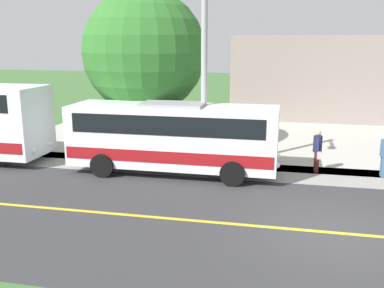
{
  "coord_description": "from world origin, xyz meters",
  "views": [
    {
      "loc": [
        11.23,
        -1.44,
        4.96
      ],
      "look_at": [
        -3.5,
        -4.61,
        1.4
      ],
      "focal_mm": 40.55,
      "sensor_mm": 36.0,
      "label": 1
    }
  ],
  "objects": [
    {
      "name": "commercial_building",
      "position": [
        -21.4,
        4.12,
        2.68
      ],
      "size": [
        10.0,
        18.06,
        5.36
      ],
      "primitive_type": "cube",
      "color": "gray",
      "rests_on": "ground"
    },
    {
      "name": "road_surface",
      "position": [
        0.0,
        0.0,
        0.0
      ],
      "size": [
        8.0,
        100.0,
        0.01
      ],
      "primitive_type": "cube",
      "color": "#333335",
      "rests_on": "ground"
    },
    {
      "name": "parking_lot_surface",
      "position": [
        -12.4,
        3.0,
        0.0
      ],
      "size": [
        14.0,
        36.0,
        0.01
      ],
      "primitive_type": "cube",
      "color": "#B2ADA3",
      "rests_on": "ground"
    },
    {
      "name": "sidewalk",
      "position": [
        -5.2,
        0.0,
        0.0
      ],
      "size": [
        2.4,
        100.0,
        0.01
      ],
      "primitive_type": "cube",
      "color": "gray",
      "rests_on": "ground"
    },
    {
      "name": "road_centre_line",
      "position": [
        0.0,
        0.0,
        0.01
      ],
      "size": [
        0.16,
        100.0,
        0.0
      ],
      "primitive_type": "cube",
      "color": "gold",
      "rests_on": "ground"
    },
    {
      "name": "street_light_pole",
      "position": [
        -4.88,
        -4.46,
        4.36
      ],
      "size": [
        1.97,
        0.24,
        7.9
      ],
      "color": "#9E9EA3",
      "rests_on": "ground"
    },
    {
      "name": "ground_plane",
      "position": [
        0.0,
        0.0,
        0.0
      ],
      "size": [
        120.0,
        120.0,
        0.0
      ],
      "primitive_type": "plane",
      "color": "#3D6633"
    },
    {
      "name": "pedestrian_waiting",
      "position": [
        -5.71,
        -0.11,
        0.88
      ],
      "size": [
        0.72,
        0.34,
        1.65
      ],
      "color": "#4C1919",
      "rests_on": "ground"
    },
    {
      "name": "shuttle_bus_front",
      "position": [
        -4.46,
        -5.56,
        1.51
      ],
      "size": [
        2.56,
        8.02,
        2.73
      ],
      "color": "white",
      "rests_on": "ground"
    },
    {
      "name": "tree_curbside",
      "position": [
        -7.4,
        -7.6,
        4.51
      ],
      "size": [
        5.44,
        5.44,
        7.24
      ],
      "color": "#4C3826",
      "rests_on": "ground"
    }
  ]
}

